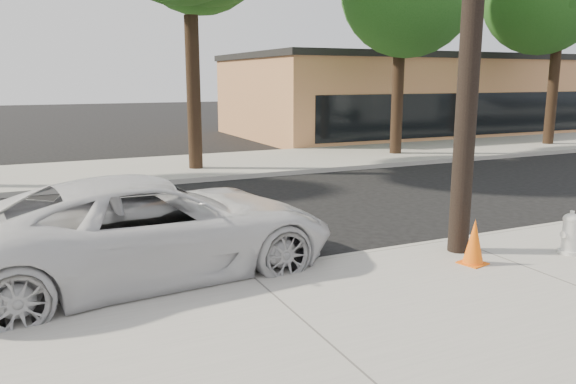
% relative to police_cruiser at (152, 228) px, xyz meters
% --- Properties ---
extents(ground, '(120.00, 120.00, 0.00)m').
position_rel_police_cruiser_xyz_m(ground, '(1.25, 1.43, -0.79)').
color(ground, black).
rests_on(ground, ground).
extents(near_sidewalk, '(90.00, 4.40, 0.15)m').
position_rel_police_cruiser_xyz_m(near_sidewalk, '(1.25, -2.87, -0.71)').
color(near_sidewalk, gray).
rests_on(near_sidewalk, ground).
extents(far_sidewalk, '(90.00, 5.00, 0.15)m').
position_rel_police_cruiser_xyz_m(far_sidewalk, '(1.25, 9.93, -0.71)').
color(far_sidewalk, gray).
rests_on(far_sidewalk, ground).
extents(curb_near, '(90.00, 0.12, 0.16)m').
position_rel_police_cruiser_xyz_m(curb_near, '(1.25, -0.67, -0.71)').
color(curb_near, '#9E9B93').
rests_on(curb_near, ground).
extents(building_main, '(18.00, 10.00, 4.00)m').
position_rel_police_cruiser_xyz_m(building_main, '(17.25, 17.43, 1.21)').
color(building_main, '#CB7F54').
rests_on(building_main, ground).
extents(police_cruiser, '(5.91, 3.16, 1.58)m').
position_rel_police_cruiser_xyz_m(police_cruiser, '(0.00, 0.00, 0.00)').
color(police_cruiser, silver).
rests_on(police_cruiser, ground).
extents(fire_hydrant, '(0.35, 0.33, 0.68)m').
position_rel_police_cruiser_xyz_m(fire_hydrant, '(6.42, -2.15, -0.31)').
color(fire_hydrant, white).
rests_on(fire_hydrant, near_sidewalk).
extents(traffic_cone, '(0.44, 0.44, 0.72)m').
position_rel_police_cruiser_xyz_m(traffic_cone, '(4.60, -1.90, -0.29)').
color(traffic_cone, orange).
rests_on(traffic_cone, near_sidewalk).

